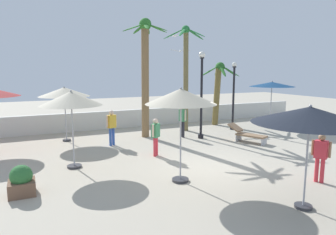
# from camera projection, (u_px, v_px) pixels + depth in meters

# --- Properties ---
(ground_plane) EXTENTS (56.00, 56.00, 0.00)m
(ground_plane) POSITION_uv_depth(u_px,v_px,m) (205.00, 170.00, 10.62)
(ground_plane) COLOR #B2A893
(boundary_wall) EXTENTS (25.20, 0.30, 1.05)m
(boundary_wall) POSITION_uv_depth(u_px,v_px,m) (128.00, 118.00, 18.43)
(boundary_wall) COLOR silver
(boundary_wall) RESTS_ON ground_plane
(patio_umbrella_1) EXTENTS (2.38, 2.38, 2.66)m
(patio_umbrella_1) POSITION_uv_depth(u_px,v_px,m) (64.00, 92.00, 14.53)
(patio_umbrella_1) COLOR #333338
(patio_umbrella_1) RESTS_ON ground_plane
(patio_umbrella_2) EXTENTS (2.17, 2.17, 2.93)m
(patio_umbrella_2) POSITION_uv_depth(u_px,v_px,m) (181.00, 97.00, 9.13)
(patio_umbrella_2) COLOR #333338
(patio_umbrella_2) RESTS_ON ground_plane
(patio_umbrella_3) EXTENTS (2.58, 2.58, 2.80)m
(patio_umbrella_3) POSITION_uv_depth(u_px,v_px,m) (272.00, 85.00, 17.73)
(patio_umbrella_3) COLOR #333338
(patio_umbrella_3) RESTS_ON ground_plane
(patio_umbrella_4) EXTENTS (2.76, 2.76, 2.62)m
(patio_umbrella_4) POSITION_uv_depth(u_px,v_px,m) (310.00, 116.00, 7.32)
(patio_umbrella_4) COLOR #333338
(patio_umbrella_4) RESTS_ON ground_plane
(patio_umbrella_5) EXTENTS (2.13, 2.13, 2.75)m
(patio_umbrella_5) POSITION_uv_depth(u_px,v_px,m) (71.00, 99.00, 10.49)
(patio_umbrella_5) COLOR #333338
(patio_umbrella_5) RESTS_ON ground_plane
(palm_tree_0) EXTENTS (2.73, 2.61, 3.91)m
(palm_tree_0) POSITION_uv_depth(u_px,v_px,m) (218.00, 85.00, 19.01)
(palm_tree_0) COLOR brown
(palm_tree_0) RESTS_ON ground_plane
(palm_tree_1) EXTENTS (2.33, 2.38, 5.82)m
(palm_tree_1) POSITION_uv_depth(u_px,v_px,m) (186.00, 68.00, 16.89)
(palm_tree_1) COLOR olive
(palm_tree_1) RESTS_ON ground_plane
(palm_tree_2) EXTENTS (2.28, 2.29, 5.95)m
(palm_tree_2) POSITION_uv_depth(u_px,v_px,m) (145.00, 66.00, 15.29)
(palm_tree_2) COLOR olive
(palm_tree_2) RESTS_ON ground_plane
(lamp_post_0) EXTENTS (0.28, 0.28, 3.87)m
(lamp_post_0) POSITION_uv_depth(u_px,v_px,m) (233.00, 95.00, 17.42)
(lamp_post_0) COLOR black
(lamp_post_0) RESTS_ON ground_plane
(lamp_post_1) EXTENTS (0.33, 0.33, 4.33)m
(lamp_post_1) POSITION_uv_depth(u_px,v_px,m) (202.00, 90.00, 15.12)
(lamp_post_1) COLOR black
(lamp_post_1) RESTS_ON ground_plane
(lounge_chair_2) EXTENTS (1.26, 1.92, 0.82)m
(lounge_chair_2) POSITION_uv_depth(u_px,v_px,m) (247.00, 134.00, 14.63)
(lounge_chair_2) COLOR #B7B7BC
(lounge_chair_2) RESTS_ON ground_plane
(guest_0) EXTENTS (0.53, 0.35, 1.63)m
(guest_0) POSITION_uv_depth(u_px,v_px,m) (112.00, 124.00, 13.87)
(guest_0) COLOR #3359B2
(guest_0) RESTS_ON ground_plane
(guest_1) EXTENTS (0.28, 0.56, 1.66)m
(guest_1) POSITION_uv_depth(u_px,v_px,m) (183.00, 118.00, 15.58)
(guest_1) COLOR #26262D
(guest_1) RESTS_ON ground_plane
(guest_2) EXTENTS (0.43, 0.42, 1.53)m
(guest_2) POSITION_uv_depth(u_px,v_px,m) (156.00, 134.00, 12.19)
(guest_2) COLOR #D8333F
(guest_2) RESTS_ON ground_plane
(guest_3) EXTENTS (0.38, 0.50, 1.52)m
(guest_3) POSITION_uv_depth(u_px,v_px,m) (321.00, 154.00, 9.31)
(guest_3) COLOR #D8333F
(guest_3) RESTS_ON ground_plane
(seagull_0) EXTENTS (1.08, 0.74, 0.14)m
(seagull_0) POSITION_uv_depth(u_px,v_px,m) (175.00, 36.00, 20.24)
(seagull_0) COLOR white
(seagull_1) EXTENTS (1.26, 0.63, 0.15)m
(seagull_1) POSITION_uv_depth(u_px,v_px,m) (180.00, 51.00, 19.37)
(seagull_1) COLOR white
(planter) EXTENTS (0.70, 0.70, 0.85)m
(planter) POSITION_uv_depth(u_px,v_px,m) (22.00, 181.00, 8.44)
(planter) COLOR brown
(planter) RESTS_ON ground_plane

